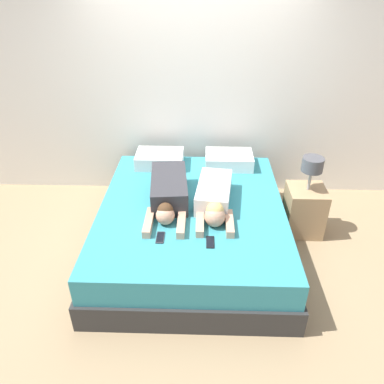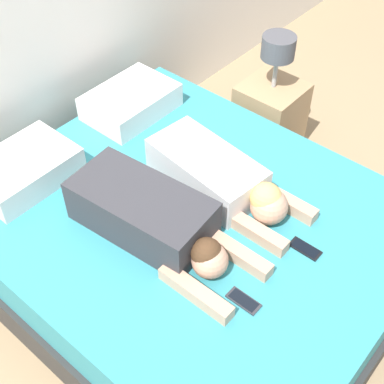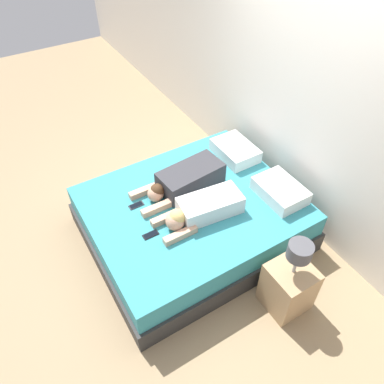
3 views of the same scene
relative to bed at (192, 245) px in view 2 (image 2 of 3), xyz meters
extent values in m
plane|color=#9E8460|center=(0.00, 0.00, -0.26)|extent=(12.00, 12.00, 0.00)
cube|color=#2D2D2D|center=(0.00, 0.00, -0.13)|extent=(1.86, 2.20, 0.26)
cube|color=teal|center=(0.00, 0.00, 0.13)|extent=(1.80, 2.14, 0.27)
cube|color=white|center=(-0.40, 0.85, 0.34)|extent=(0.54, 0.38, 0.15)
cube|color=white|center=(0.40, 0.85, 0.34)|extent=(0.54, 0.38, 0.15)
cube|color=#333338|center=(-0.23, 0.12, 0.38)|extent=(0.41, 0.74, 0.24)
sphere|color=tan|center=(-0.23, -0.31, 0.35)|extent=(0.17, 0.17, 0.17)
sphere|color=#4C331E|center=(-0.23, -0.29, 0.39)|extent=(0.15, 0.15, 0.15)
cube|color=tan|center=(-0.38, -0.35, 0.30)|extent=(0.07, 0.39, 0.07)
cube|color=tan|center=(-0.08, -0.35, 0.30)|extent=(0.07, 0.39, 0.07)
cube|color=silver|center=(0.21, 0.08, 0.37)|extent=(0.38, 0.67, 0.20)
sphere|color=tan|center=(0.21, -0.32, 0.36)|extent=(0.19, 0.19, 0.19)
sphere|color=#D8B266|center=(0.21, -0.30, 0.41)|extent=(0.16, 0.16, 0.16)
cube|color=tan|center=(0.08, -0.34, 0.30)|extent=(0.07, 0.35, 0.07)
cube|color=tan|center=(0.35, -0.34, 0.30)|extent=(0.07, 0.35, 0.07)
cube|color=#2D2D33|center=(-0.26, -0.53, 0.27)|extent=(0.07, 0.16, 0.01)
cube|color=black|center=(-0.26, -0.53, 0.28)|extent=(0.06, 0.13, 0.00)
cube|color=black|center=(0.17, -0.57, 0.27)|extent=(0.07, 0.16, 0.01)
cube|color=black|center=(0.17, -0.57, 0.28)|extent=(0.06, 0.13, 0.00)
cube|color=tan|center=(1.21, 0.32, 0.01)|extent=(0.39, 0.39, 0.54)
cylinder|color=#999999|center=(1.21, 0.32, 0.39)|extent=(0.03, 0.03, 0.22)
cylinder|color=#4C4C51|center=(1.21, 0.32, 0.57)|extent=(0.22, 0.22, 0.15)
camera|label=1|loc=(0.09, -3.06, 2.30)|focal=35.00mm
camera|label=2|loc=(-1.41, -1.21, 2.31)|focal=50.00mm
camera|label=3|loc=(2.36, -1.43, 3.09)|focal=35.00mm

